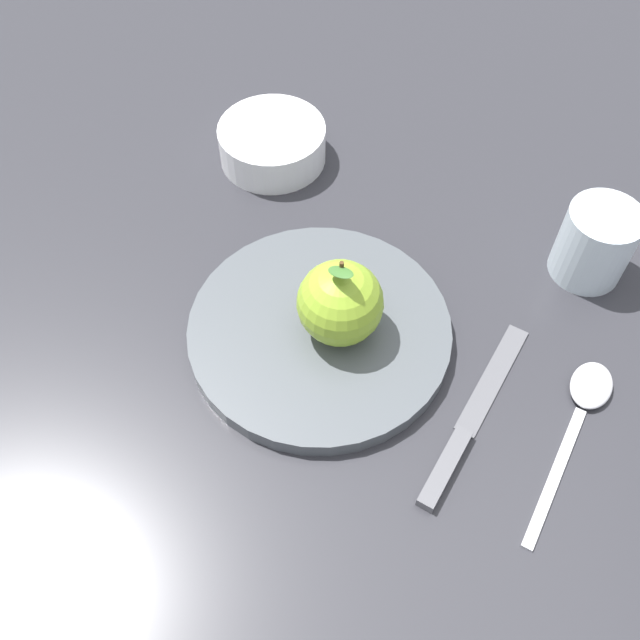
# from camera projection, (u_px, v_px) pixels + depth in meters

# --- Properties ---
(ground_plane) EXTENTS (2.40, 2.40, 0.00)m
(ground_plane) POSITION_uv_depth(u_px,v_px,m) (339.00, 338.00, 0.63)
(ground_plane) COLOR #2D2D33
(dinner_plate) EXTENTS (0.23, 0.23, 0.02)m
(dinner_plate) POSITION_uv_depth(u_px,v_px,m) (320.00, 327.00, 0.63)
(dinner_plate) COLOR #4C5156
(dinner_plate) RESTS_ON ground_plane
(apple) EXTENTS (0.07, 0.07, 0.09)m
(apple) POSITION_uv_depth(u_px,v_px,m) (335.00, 298.00, 0.59)
(apple) COLOR #8CB22D
(apple) RESTS_ON dinner_plate
(side_bowl) EXTENTS (0.11, 0.11, 0.04)m
(side_bowl) POSITION_uv_depth(u_px,v_px,m) (272.00, 141.00, 0.74)
(side_bowl) COLOR white
(side_bowl) RESTS_ON ground_plane
(cup) EXTENTS (0.07, 0.07, 0.07)m
(cup) POSITION_uv_depth(u_px,v_px,m) (597.00, 240.00, 0.64)
(cup) COLOR silver
(cup) RESTS_ON ground_plane
(knife) EXTENTS (0.18, 0.09, 0.01)m
(knife) POSITION_uv_depth(u_px,v_px,m) (466.00, 428.00, 0.58)
(knife) COLOR #59595E
(knife) RESTS_ON ground_plane
(spoon) EXTENTS (0.17, 0.09, 0.01)m
(spoon) POSITION_uv_depth(u_px,v_px,m) (584.00, 405.00, 0.59)
(spoon) COLOR silver
(spoon) RESTS_ON ground_plane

